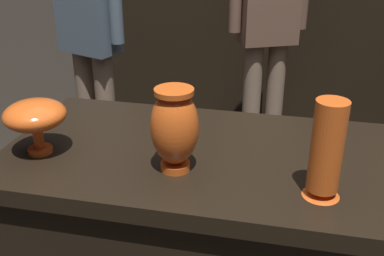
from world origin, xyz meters
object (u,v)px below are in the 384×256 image
object	(u,v)px
vase_left_accent	(35,116)
visitor_near_left	(89,26)
visitor_center_back	(268,19)
vase_centerpiece	(175,127)
vase_tall_behind	(326,152)

from	to	relation	value
vase_left_accent	visitor_near_left	world-z (taller)	visitor_near_left
vase_left_accent	visitor_center_back	distance (m)	1.70
visitor_near_left	visitor_center_back	size ratio (longest dim) A/B	1.00
vase_centerpiece	vase_left_accent	distance (m)	0.41
vase_centerpiece	vase_tall_behind	bearing A→B (deg)	-7.08
vase_tall_behind	vase_left_accent	bearing A→B (deg)	175.87
vase_left_accent	visitor_near_left	distance (m)	1.28
visitor_center_back	vase_centerpiece	bearing A→B (deg)	60.46
vase_tall_behind	visitor_near_left	xyz separation A→B (m)	(-1.18, 1.28, -0.03)
vase_centerpiece	vase_left_accent	world-z (taller)	vase_centerpiece
vase_centerpiece	vase_left_accent	bearing A→B (deg)	178.65
vase_left_accent	visitor_near_left	xyz separation A→B (m)	(-0.38, 1.22, -0.02)
vase_tall_behind	vase_left_accent	world-z (taller)	vase_tall_behind
vase_tall_behind	visitor_center_back	size ratio (longest dim) A/B	0.17
visitor_center_back	vase_tall_behind	bearing A→B (deg)	73.72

